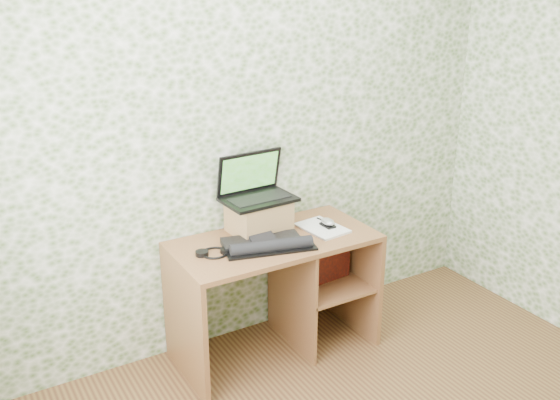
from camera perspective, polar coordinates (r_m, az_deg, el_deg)
wall_back at (r=3.73m, az=-2.94°, el=5.83°), size 3.50×0.00×3.50m
desk at (r=3.83m, az=0.28°, el=-6.89°), size 1.20×0.60×0.75m
riser at (r=3.72m, az=-1.95°, el=-1.51°), size 0.34×0.29×0.20m
laptop at (r=3.70m, az=-2.31°, el=1.07°), size 0.43×0.31×0.28m
keyboard at (r=3.54m, az=-1.29°, el=-4.00°), size 0.52×0.37×0.07m
headphones at (r=3.49m, az=-6.01°, el=-4.79°), size 0.21×0.19×0.03m
notepad at (r=3.80m, az=3.88°, el=-2.57°), size 0.25×0.32×0.01m
mouse at (r=3.80m, az=4.38°, el=-2.14°), size 0.07×0.11×0.04m
pen at (r=3.87m, az=4.19°, el=-1.94°), size 0.04×0.14×0.01m
red_box at (r=3.93m, az=4.48°, el=-4.98°), size 0.29×0.11×0.33m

